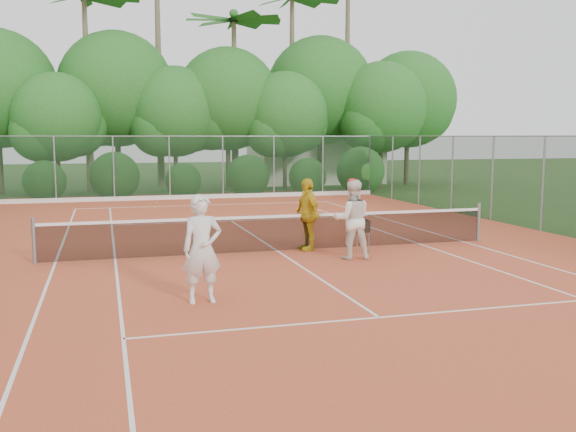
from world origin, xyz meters
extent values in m
plane|color=#28491A|center=(0.00, 0.00, 0.00)|extent=(120.00, 120.00, 0.00)
cube|color=#C24F2C|center=(0.00, 0.00, 0.01)|extent=(18.00, 36.00, 0.02)
cube|color=beige|center=(9.00, 24.00, 1.50)|extent=(8.00, 5.00, 3.00)
cylinder|color=gray|center=(-5.94, 0.00, 0.57)|extent=(0.10, 0.10, 1.10)
cylinder|color=gray|center=(5.94, 0.00, 0.57)|extent=(0.10, 0.10, 1.10)
cube|color=black|center=(0.00, 0.00, 0.48)|extent=(11.87, 0.03, 0.86)
cube|color=white|center=(0.00, 0.00, 0.95)|extent=(11.87, 0.04, 0.07)
imported|color=silver|center=(-2.66, -4.60, 1.00)|extent=(0.74, 0.51, 1.96)
imported|color=white|center=(1.48, -1.43, 0.99)|extent=(1.06, 0.89, 1.94)
ellipsoid|color=red|center=(1.48, -1.43, 1.92)|extent=(0.22, 0.22, 0.14)
imported|color=gold|center=(0.80, 0.01, 0.97)|extent=(0.65, 1.18, 1.90)
cylinder|color=gray|center=(1.87, -0.84, 0.29)|extent=(0.02, 0.02, 0.53)
cylinder|color=gray|center=(2.20, -0.51, 0.29)|extent=(0.02, 0.02, 0.53)
cube|color=black|center=(2.03, -0.67, 0.71)|extent=(0.37, 0.37, 0.31)
sphere|color=#C2DD33|center=(-2.27, 11.43, 0.05)|extent=(0.07, 0.07, 0.07)
sphere|color=#B6C82E|center=(-2.08, 13.34, 0.05)|extent=(0.07, 0.07, 0.07)
sphere|color=yellow|center=(3.21, 8.95, 0.05)|extent=(0.07, 0.07, 0.07)
cube|color=white|center=(0.00, 11.88, 0.02)|extent=(11.03, 0.06, 0.01)
cube|color=white|center=(-5.49, 0.00, 0.02)|extent=(0.06, 23.77, 0.01)
cube|color=white|center=(5.49, 0.00, 0.02)|extent=(0.06, 23.77, 0.01)
cube|color=white|center=(-4.11, 0.00, 0.02)|extent=(0.06, 23.77, 0.01)
cube|color=white|center=(4.11, 0.00, 0.02)|extent=(0.06, 23.77, 0.01)
cube|color=white|center=(0.00, 6.40, 0.02)|extent=(8.23, 0.06, 0.01)
cube|color=white|center=(0.00, -6.40, 0.02)|extent=(8.23, 0.06, 0.01)
cube|color=white|center=(0.00, 0.00, 0.02)|extent=(0.06, 12.80, 0.01)
cube|color=#19381E|center=(0.00, 15.00, 1.52)|extent=(18.00, 0.02, 3.00)
cylinder|color=gray|center=(9.00, 15.00, 1.52)|extent=(0.07, 0.07, 3.00)
cylinder|color=gray|center=(9.00, 15.00, 1.52)|extent=(0.07, 0.07, 3.00)
cylinder|color=brown|center=(-6.50, 18.50, 1.60)|extent=(0.22, 0.22, 3.20)
sphere|color=#245F1F|center=(-6.50, 18.50, 3.97)|extent=(4.48, 4.48, 4.48)
cylinder|color=brown|center=(-3.50, 21.00, 2.25)|extent=(0.31, 0.31, 4.50)
sphere|color=#245F1F|center=(-3.50, 21.00, 5.58)|extent=(6.30, 6.30, 6.30)
cylinder|color=brown|center=(-0.50, 19.50, 1.75)|extent=(0.24, 0.24, 3.50)
sphere|color=#245F1F|center=(-0.50, 19.50, 4.34)|extent=(4.90, 4.90, 4.90)
cylinder|color=brown|center=(2.50, 20.00, 2.05)|extent=(0.28, 0.28, 4.10)
sphere|color=#245F1F|center=(2.50, 20.00, 5.08)|extent=(5.74, 5.74, 5.74)
cylinder|color=brown|center=(5.50, 18.80, 1.70)|extent=(0.23, 0.23, 3.40)
sphere|color=#245F1F|center=(5.50, 18.80, 4.22)|extent=(4.76, 4.76, 4.76)
cylinder|color=brown|center=(8.50, 21.50, 2.33)|extent=(0.32, 0.32, 4.65)
sphere|color=#245F1F|center=(8.50, 21.50, 5.77)|extent=(6.51, 6.51, 6.51)
cylinder|color=brown|center=(11.50, 19.20, 1.90)|extent=(0.26, 0.26, 3.80)
sphere|color=#245F1F|center=(11.50, 19.20, 4.71)|extent=(5.32, 5.32, 5.32)
cylinder|color=brown|center=(14.00, 20.80, 2.12)|extent=(0.29, 0.29, 4.25)
sphere|color=#245F1F|center=(14.00, 20.80, 5.27)|extent=(5.95, 5.95, 5.95)
cone|color=brown|center=(-5.00, 21.00, 5.50)|extent=(0.44, 0.44, 11.00)
cone|color=brown|center=(-1.00, 23.00, 7.50)|extent=(0.44, 0.44, 15.00)
cone|color=brown|center=(3.00, 20.50, 5.00)|extent=(0.44, 0.44, 10.00)
sphere|color=#245F1F|center=(3.00, 20.50, 9.85)|extent=(0.50, 0.50, 0.50)
cone|color=brown|center=(7.00, 22.50, 6.00)|extent=(0.44, 0.44, 12.00)
cone|color=brown|center=(11.00, 23.50, 7.00)|extent=(0.44, 0.44, 14.00)
camera|label=1|loc=(-4.31, -15.90, 3.00)|focal=40.00mm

